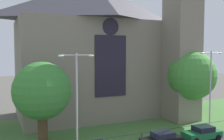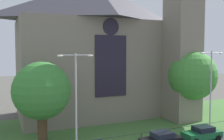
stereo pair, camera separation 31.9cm
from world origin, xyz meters
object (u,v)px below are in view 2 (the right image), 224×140
(parked_car_black, at_px, (161,140))
(tree_right_near, at_px, (192,76))
(parked_car_green, at_px, (202,133))
(tree_right_far, at_px, (196,71))
(streetlamp_far, at_px, (211,82))
(streetlamp_near, at_px, (76,92))
(church_building, at_px, (101,47))
(tree_left_near, at_px, (42,91))

(parked_car_black, bearing_deg, tree_right_near, -148.61)
(parked_car_green, bearing_deg, tree_right_far, -127.44)
(streetlamp_far, bearing_deg, tree_right_near, 74.77)
(tree_right_far, bearing_deg, parked_car_black, -141.22)
(streetlamp_near, distance_m, parked_car_green, 14.57)
(tree_right_near, height_order, parked_car_black, tree_right_near)
(tree_right_far, bearing_deg, streetlamp_far, -125.22)
(church_building, distance_m, tree_right_near, 13.76)
(parked_car_black, bearing_deg, streetlamp_near, -12.52)
(tree_right_near, relative_size, parked_car_green, 2.25)
(church_building, xyz_separation_m, parked_car_black, (0.56, -15.00, -9.53))
(tree_right_far, distance_m, tree_right_near, 9.38)
(tree_right_far, relative_size, parked_car_green, 2.23)
(streetlamp_far, bearing_deg, tree_right_far, 54.78)
(parked_car_green, bearing_deg, streetlamp_near, -4.66)
(streetlamp_near, bearing_deg, tree_right_near, 14.65)
(tree_right_far, height_order, streetlamp_near, tree_right_far)
(church_building, distance_m, tree_left_near, 14.88)
(parked_car_green, bearing_deg, tree_right_near, -120.32)
(tree_left_near, height_order, streetlamp_near, streetlamp_near)
(streetlamp_near, xyz_separation_m, parked_car_green, (13.54, -1.62, -5.14))
(tree_left_near, height_order, tree_right_near, tree_right_near)
(tree_left_near, relative_size, tree_right_near, 0.89)
(parked_car_green, bearing_deg, parked_car_black, 1.01)
(tree_right_far, height_order, parked_car_green, tree_right_far)
(streetlamp_near, xyz_separation_m, streetlamp_far, (16.23, 0.00, 0.11))
(tree_left_near, bearing_deg, tree_right_far, 15.52)
(church_building, distance_m, parked_car_black, 17.78)
(tree_left_near, distance_m, parked_car_green, 17.59)
(tree_left_near, distance_m, streetlamp_near, 4.55)
(tree_left_near, relative_size, streetlamp_far, 0.89)
(parked_car_black, bearing_deg, tree_right_far, -143.43)
(streetlamp_far, bearing_deg, church_building, 122.11)
(church_building, xyz_separation_m, tree_left_near, (-10.26, -9.70, -4.71))
(tree_right_near, height_order, parked_car_green, tree_right_near)
(streetlamp_far, relative_size, parked_car_green, 2.26)
(tree_right_far, distance_m, parked_car_black, 21.01)
(church_building, bearing_deg, streetlamp_near, -119.92)
(tree_right_far, xyz_separation_m, parked_car_green, (-10.58, -12.80, -5.52))
(tree_right_far, bearing_deg, church_building, 171.98)
(parked_car_green, bearing_deg, tree_left_near, -16.49)
(church_building, height_order, tree_right_near, church_building)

